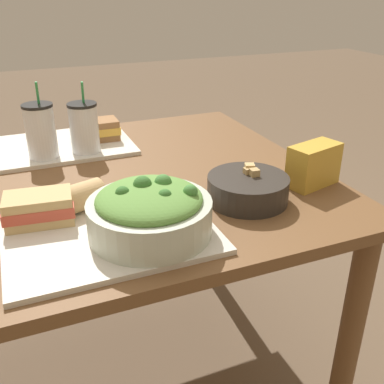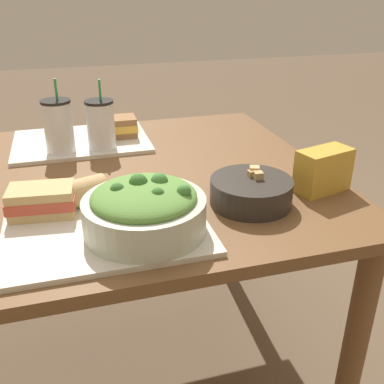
# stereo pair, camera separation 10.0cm
# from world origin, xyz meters

# --- Properties ---
(ground_plane) EXTENTS (12.00, 12.00, 0.00)m
(ground_plane) POSITION_xyz_m (0.00, 0.00, 0.00)
(ground_plane) COLOR brown
(dining_table) EXTENTS (1.29, 0.99, 0.73)m
(dining_table) POSITION_xyz_m (0.00, 0.00, 0.64)
(dining_table) COLOR brown
(dining_table) RESTS_ON ground_plane
(tray_near) EXTENTS (0.43, 0.32, 0.01)m
(tray_near) POSITION_xyz_m (0.02, -0.30, 0.74)
(tray_near) COLOR beige
(tray_near) RESTS_ON dining_table
(tray_far) EXTENTS (0.43, 0.32, 0.01)m
(tray_far) POSITION_xyz_m (-0.00, 0.30, 0.74)
(tray_far) COLOR beige
(tray_far) RESTS_ON dining_table
(salad_bowl) EXTENTS (0.25, 0.25, 0.12)m
(salad_bowl) POSITION_xyz_m (0.09, -0.33, 0.79)
(salad_bowl) COLOR beige
(salad_bowl) RESTS_ON tray_near
(soup_bowl) EXTENTS (0.19, 0.19, 0.08)m
(soup_bowl) POSITION_xyz_m (0.36, -0.25, 0.76)
(soup_bowl) COLOR #2D2823
(soup_bowl) RESTS_ON dining_table
(sandwich_near) EXTENTS (0.15, 0.10, 0.06)m
(sandwich_near) POSITION_xyz_m (-0.11, -0.19, 0.78)
(sandwich_near) COLOR tan
(sandwich_near) RESTS_ON tray_near
(baguette_near) EXTENTS (0.13, 0.10, 0.06)m
(baguette_near) POSITION_xyz_m (-0.02, -0.17, 0.78)
(baguette_near) COLOR tan
(baguette_near) RESTS_ON tray_near
(sandwich_far) EXTENTS (0.14, 0.09, 0.06)m
(sandwich_far) POSITION_xyz_m (0.11, 0.30, 0.78)
(sandwich_far) COLOR olive
(sandwich_far) RESTS_ON tray_far
(drink_cup_dark) EXTENTS (0.09, 0.09, 0.22)m
(drink_cup_dark) POSITION_xyz_m (-0.06, 0.20, 0.82)
(drink_cup_dark) COLOR silver
(drink_cup_dark) RESTS_ON tray_far
(drink_cup_red) EXTENTS (0.09, 0.09, 0.21)m
(drink_cup_red) POSITION_xyz_m (0.06, 0.20, 0.81)
(drink_cup_red) COLOR silver
(drink_cup_red) RESTS_ON tray_far
(chip_bag) EXTENTS (0.15, 0.10, 0.11)m
(chip_bag) POSITION_xyz_m (0.56, -0.23, 0.79)
(chip_bag) COLOR gold
(chip_bag) RESTS_ON dining_table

